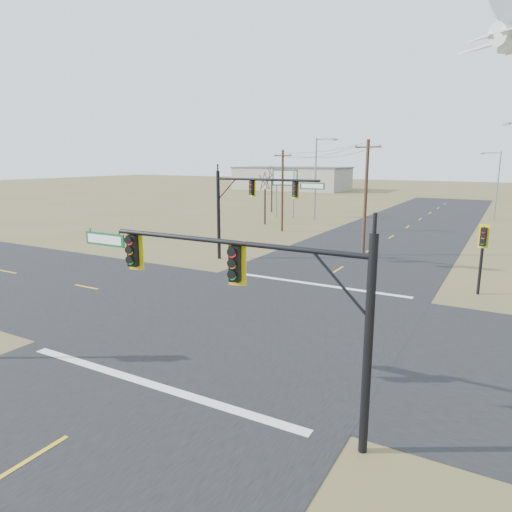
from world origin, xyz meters
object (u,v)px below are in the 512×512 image
at_px(utility_pole_near, 366,196).
at_px(bare_tree_b, 272,173).
at_px(utility_pole_far, 282,189).
at_px(bare_tree_a, 265,180).
at_px(pedestal_signal_ne, 483,243).
at_px(streetlight_b, 496,182).
at_px(highway_sign, 285,184).
at_px(mast_arm_near, 231,276).
at_px(streetlight_c, 317,175).
at_px(mast_arm_far, 252,197).

xyz_separation_m(utility_pole_near, bare_tree_b, (-21.00, 24.24, 0.96)).
xyz_separation_m(utility_pole_far, bare_tree_a, (-4.27, 3.99, 0.70)).
distance_m(pedestal_signal_ne, streetlight_b, 38.58).
bearing_deg(utility_pole_far, bare_tree_b, 120.89).
bearing_deg(pedestal_signal_ne, utility_pole_far, 148.79).
bearing_deg(utility_pole_far, highway_sign, 114.38).
height_order(mast_arm_near, utility_pole_near, utility_pole_near).
distance_m(streetlight_c, bare_tree_a, 7.56).
relative_size(mast_arm_far, streetlight_c, 0.85).
height_order(utility_pole_near, utility_pole_far, utility_pole_near).
distance_m(pedestal_signal_ne, utility_pole_far, 26.02).
bearing_deg(highway_sign, utility_pole_far, -79.04).
xyz_separation_m(utility_pole_near, utility_pole_far, (-11.45, 8.29, -0.27)).
relative_size(mast_arm_near, streetlight_b, 1.18).
bearing_deg(bare_tree_a, highway_sign, 95.83).
bearing_deg(pedestal_signal_ne, mast_arm_far, -176.69).
relative_size(streetlight_b, bare_tree_a, 1.32).
relative_size(utility_pole_near, utility_pole_far, 1.06).
bearing_deg(utility_pole_near, pedestal_signal_ne, -40.23).
height_order(pedestal_signal_ne, streetlight_b, streetlight_b).
distance_m(mast_arm_near, mast_arm_far, 20.99).
bearing_deg(utility_pole_near, utility_pole_far, 144.12).
distance_m(utility_pole_near, streetlight_c, 21.95).
xyz_separation_m(pedestal_signal_ne, bare_tree_a, (-24.78, 19.94, 2.20)).
distance_m(mast_arm_far, streetlight_b, 40.42).
height_order(utility_pole_far, streetlight_b, streetlight_b).
relative_size(utility_pole_far, streetlight_c, 0.84).
distance_m(utility_pole_far, streetlight_b, 29.94).
distance_m(highway_sign, streetlight_b, 27.22).
bearing_deg(mast_arm_far, mast_arm_near, -49.99).
relative_size(mast_arm_near, utility_pole_far, 1.19).
bearing_deg(utility_pole_near, mast_arm_far, -134.38).
xyz_separation_m(mast_arm_near, bare_tree_b, (-24.29, 49.48, 1.42)).
xyz_separation_m(mast_arm_far, bare_tree_a, (-9.12, 19.02, 0.27)).
distance_m(mast_arm_near, pedestal_signal_ne, 18.55).
height_order(mast_arm_near, utility_pole_far, utility_pole_far).
bearing_deg(utility_pole_near, bare_tree_b, 130.90).
bearing_deg(mast_arm_far, utility_pole_near, 57.49).
height_order(mast_arm_near, pedestal_signal_ne, mast_arm_near).
height_order(streetlight_b, bare_tree_b, streetlight_b).
height_order(utility_pole_near, bare_tree_a, utility_pole_near).
bearing_deg(mast_arm_near, pedestal_signal_ne, 60.60).
height_order(utility_pole_near, streetlight_b, utility_pole_near).
bearing_deg(mast_arm_near, highway_sign, 102.65).
relative_size(mast_arm_far, highway_sign, 1.38).
relative_size(mast_arm_near, highway_sign, 1.61).
height_order(highway_sign, streetlight_b, streetlight_b).
bearing_deg(mast_arm_far, bare_tree_b, 126.80).
xyz_separation_m(utility_pole_far, bare_tree_b, (-9.54, 15.95, 1.23)).
xyz_separation_m(streetlight_c, bare_tree_b, (-9.38, 5.64, -0.05)).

